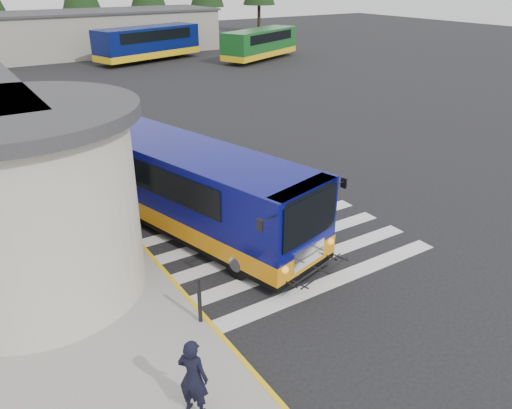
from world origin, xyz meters
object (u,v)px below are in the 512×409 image
pedestrian_b (15,294)px  transit_bus (197,193)px  far_bus_b (260,43)px  far_bus_a (148,42)px  pedestrian_a (193,377)px  bollard (200,301)px

pedestrian_b → transit_bus: bearing=71.2°
transit_bus → pedestrian_b: transit_bus is taller
far_bus_b → far_bus_a: bearing=37.3°
transit_bus → far_bus_b: bearing=38.9°
far_bus_b → transit_bus: bearing=119.4°
transit_bus → pedestrian_a: bearing=-131.8°
pedestrian_a → transit_bus: bearing=-62.2°
pedestrian_b → far_bus_a: 39.49m
pedestrian_a → far_bus_a: far_bus_a is taller
pedestrian_b → far_bus_a: (17.37, 35.46, 0.75)m
far_bus_a → pedestrian_b: bearing=137.4°
pedestrian_b → bollard: (3.58, -2.19, -0.25)m
pedestrian_a → far_bus_b: (24.36, 34.93, 0.59)m
pedestrian_a → far_bus_b: 42.59m
pedestrian_a → far_bus_a: bearing=-55.7°
transit_bus → far_bus_a: size_ratio=0.93×
bollard → far_bus_a: 40.11m
pedestrian_a → pedestrian_b: 5.06m
transit_bus → pedestrian_b: size_ratio=5.99×
transit_bus → pedestrian_b: (-5.76, -2.24, -0.33)m
pedestrian_a → pedestrian_b: (-2.28, 4.52, 0.01)m
transit_bus → far_bus_b: (20.87, 28.16, 0.26)m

